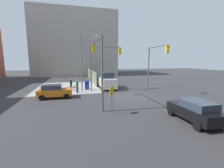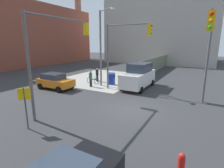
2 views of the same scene
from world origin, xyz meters
name	(u,v)px [view 2 (image 2 of 2)]	position (x,y,z in m)	size (l,w,h in m)	color
ground_plane	(130,110)	(0.00, 0.00, 0.00)	(120.00, 120.00, 0.00)	#333335
sidewalk_corner	(97,77)	(9.00, 9.00, 0.01)	(12.00, 12.00, 0.01)	#9E9B93
construction_fence	(155,64)	(17.85, 3.20, 1.20)	(19.70, 0.12, 2.40)	slate
building_warehouse_north	(13,36)	(13.23, 34.00, 6.22)	(32.00, 18.00, 12.44)	brown
building_loft_east	(166,24)	(36.00, 6.19, 9.37)	(20.00, 24.00, 18.74)	#ADA89E
smokestack	(79,26)	(30.96, 30.00, 9.57)	(1.80, 1.80, 19.13)	brown
traffic_signal_nw_corner	(57,44)	(-2.22, 4.50, 4.66)	(5.93, 0.36, 6.50)	#59595B
traffic_signal_se_corner	(209,45)	(2.59, -4.50, 4.61)	(5.06, 0.36, 6.50)	#59595B
traffic_signal_ne_corner	(123,44)	(4.50, 2.77, 4.58)	(0.36, 4.62, 6.50)	#59595B
street_lamp_corner	(102,43)	(5.03, 5.47, 4.70)	(1.51, 2.40, 8.00)	slate
warning_sign_two_way	(25,101)	(-5.40, 3.89, 1.64)	(0.48, 0.48, 2.40)	#4C4C4C
mailbox_blue	(112,78)	(6.20, 5.00, 0.76)	(0.56, 0.64, 1.43)	navy
fire_hydrant	(181,165)	(-5.00, -4.20, 0.49)	(0.26, 0.26, 0.94)	red
hatchback_orange	(55,81)	(1.63, 9.21, 0.84)	(2.02, 3.86, 1.62)	orange
van_white_delivery	(139,76)	(6.41, 1.80, 1.28)	(5.40, 2.32, 2.62)	white
pedestrian_crossing	(91,78)	(4.20, 6.50, 0.93)	(0.36, 0.36, 1.78)	#2D664C
pedestrian_waiting	(97,75)	(6.80, 7.40, 0.87)	(0.36, 0.36, 1.68)	black
bicycle_leaning_on_fence	(93,81)	(5.60, 7.20, 0.35)	(0.05, 1.75, 0.97)	black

